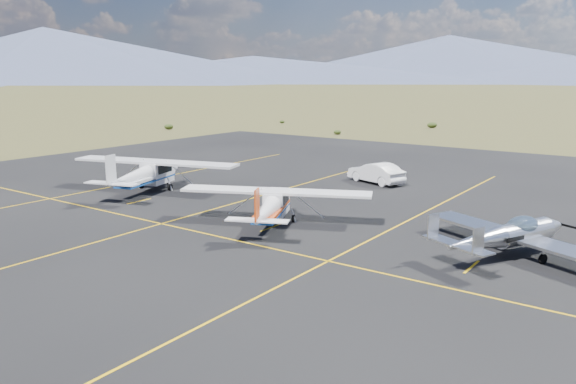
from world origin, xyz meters
TOP-DOWN VIEW (x-y plane):
  - ground at (0.00, 0.00)m, footprint 1600.00×1600.00m
  - apron at (0.00, 7.00)m, footprint 72.00×72.00m
  - aircraft_low_wing at (-0.70, -4.46)m, footprint 7.74×10.04m
  - aircraft_cessna at (-2.72, 7.70)m, footprint 8.00×10.48m
  - aircraft_plain at (-0.83, 20.28)m, footprint 8.54×12.59m
  - sedan at (11.85, 8.70)m, footprint 3.13×5.08m

SIDE VIEW (x-z plane):
  - ground at x=0.00m, z-range 0.00..0.00m
  - apron at x=0.00m, z-range -0.01..0.01m
  - sedan at x=11.85m, z-range 0.01..1.59m
  - aircraft_low_wing at x=-0.70m, z-range -0.05..2.19m
  - aircraft_cessna at x=-2.72m, z-range -0.15..2.61m
  - aircraft_plain at x=-0.83m, z-range -0.18..3.03m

